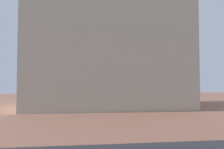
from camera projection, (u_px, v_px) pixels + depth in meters
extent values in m
cube|color=#B2A893|center=(109.00, 58.00, 31.83)|extent=(24.45, 12.55, 15.94)
cube|color=#38424C|center=(109.00, 4.00, 32.18)|extent=(22.49, 11.54, 2.40)
cube|color=#B2A893|center=(123.00, 11.00, 32.40)|extent=(5.64, 5.64, 31.96)
cylinder|color=#B2A893|center=(33.00, 45.00, 25.96)|extent=(2.80, 2.80, 18.03)
cylinder|color=#B2A893|center=(184.00, 45.00, 28.31)|extent=(2.80, 2.80, 19.12)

